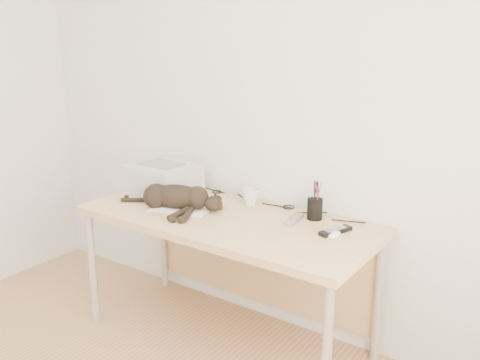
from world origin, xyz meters
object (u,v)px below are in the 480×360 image
Objects in this scene: desk at (236,235)px; pen_cup at (315,209)px; mouse at (334,231)px; cat at (175,198)px; mug at (250,197)px; printer at (163,178)px.

pen_cup reaches higher than desk.
desk is 14.71× the size of mouse.
cat is 6.25× the size of mug.
mug reaches higher than desk.
cat is (0.25, -0.18, -0.03)m from printer.
pen_cup is (0.97, 0.11, -0.03)m from printer.
mug is at bearing 23.86° from cat.
cat is 0.42m from mug.
mouse is (0.89, 0.14, -0.04)m from cat.
cat is (-0.32, -0.14, 0.19)m from desk.
printer is at bearing 170.39° from mouse.
printer is at bearing -173.71° from pen_cup.
mug is at bearing 10.35° from printer.
cat is 0.90m from mouse.
desk is 0.61m from printer.
mouse is at bearing -39.06° from pen_cup.
printer is 0.64× the size of cat.
mouse is at bearing 0.47° from desk.
pen_cup is at bearing 133.22° from mouse.
cat is at bearing -157.96° from pen_cup.
desk is 0.23m from mug.
mug reaches higher than mouse.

